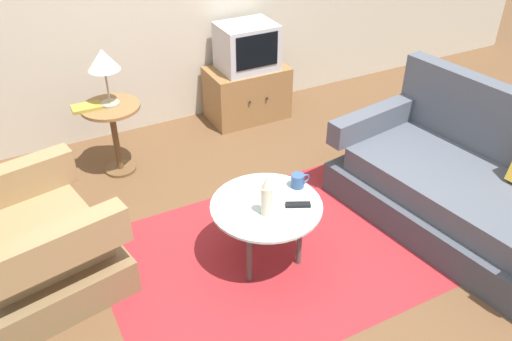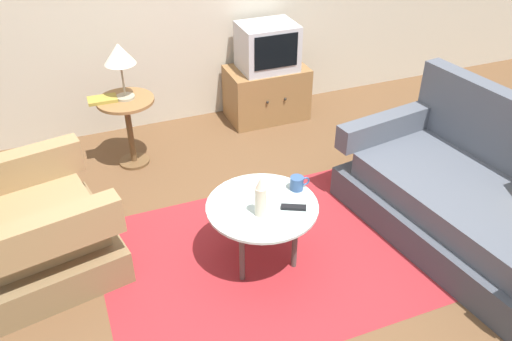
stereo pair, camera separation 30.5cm
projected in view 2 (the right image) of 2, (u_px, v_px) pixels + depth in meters
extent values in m
plane|color=brown|center=(272.00, 258.00, 3.59)|extent=(16.00, 16.00, 0.00)
cube|color=maroon|center=(262.00, 259.00, 3.58)|extent=(2.08, 1.59, 0.00)
cube|color=brown|center=(47.00, 250.00, 3.48)|extent=(1.00, 1.07, 0.24)
cube|color=#93754C|center=(40.00, 225.00, 3.36)|extent=(0.81, 0.76, 0.18)
cube|color=#93754C|center=(49.00, 234.00, 2.97)|extent=(0.85, 0.30, 0.24)
cube|color=#93754C|center=(17.00, 169.00, 3.52)|extent=(0.85, 0.30, 0.24)
cube|color=#3E424B|center=(463.00, 224.00, 3.70)|extent=(1.20, 1.91, 0.24)
cube|color=#4C515B|center=(470.00, 200.00, 3.58)|extent=(1.02, 1.61, 0.18)
cube|color=#4C515B|center=(390.00, 125.00, 4.07)|extent=(0.96, 0.28, 0.19)
cylinder|color=#B2C6C1|center=(262.00, 206.00, 3.33)|extent=(0.71, 0.71, 0.02)
cylinder|color=#4C4742|center=(247.00, 215.00, 3.62)|extent=(0.04, 0.04, 0.44)
cylinder|color=#4C4742|center=(242.00, 253.00, 3.31)|extent=(0.04, 0.04, 0.44)
cylinder|color=#4C4742|center=(295.00, 240.00, 3.40)|extent=(0.04, 0.04, 0.44)
cylinder|color=olive|center=(125.00, 101.00, 4.25)|extent=(0.46, 0.46, 0.02)
cylinder|color=brown|center=(130.00, 133.00, 4.42)|extent=(0.05, 0.05, 0.58)
cylinder|color=brown|center=(134.00, 161.00, 4.57)|extent=(0.25, 0.25, 0.02)
cube|color=olive|center=(267.00, 93.00, 5.14)|extent=(0.75, 0.46, 0.51)
sphere|color=black|center=(268.00, 102.00, 4.91)|extent=(0.02, 0.02, 0.02)
sphere|color=black|center=(285.00, 99.00, 4.96)|extent=(0.02, 0.02, 0.02)
cube|color=#B7B7BC|center=(267.00, 47.00, 4.87)|extent=(0.52, 0.41, 0.42)
cube|color=black|center=(276.00, 52.00, 4.70)|extent=(0.41, 0.01, 0.31)
cylinder|color=#9E937A|center=(125.00, 97.00, 4.25)|extent=(0.15, 0.15, 0.02)
cylinder|color=#9E937A|center=(123.00, 80.00, 4.17)|extent=(0.02, 0.02, 0.27)
cone|color=beige|center=(119.00, 54.00, 4.05)|extent=(0.24, 0.24, 0.16)
cylinder|color=beige|center=(261.00, 201.00, 3.20)|extent=(0.07, 0.07, 0.19)
cone|color=beige|center=(261.00, 183.00, 3.12)|extent=(0.06, 0.06, 0.08)
cylinder|color=#335184|center=(297.00, 183.00, 3.44)|extent=(0.09, 0.09, 0.09)
torus|color=#335184|center=(305.00, 181.00, 3.46)|extent=(0.06, 0.01, 0.06)
cube|color=black|center=(294.00, 207.00, 3.29)|extent=(0.16, 0.11, 0.02)
cube|color=olive|center=(102.00, 99.00, 4.21)|extent=(0.23, 0.15, 0.03)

